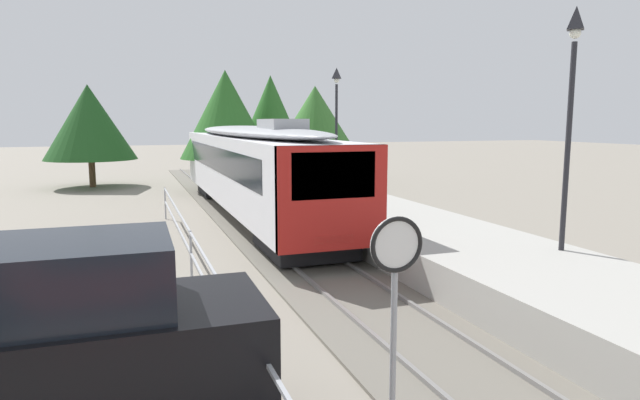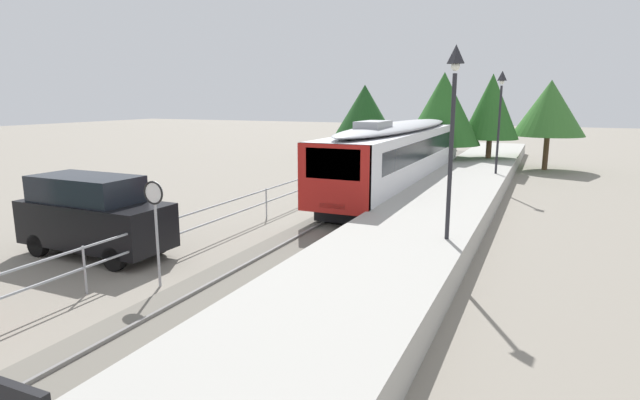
% 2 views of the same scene
% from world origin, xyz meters
% --- Properties ---
extents(ground_plane, '(160.00, 160.00, 0.00)m').
position_xyz_m(ground_plane, '(-3.00, 22.00, 0.00)').
color(ground_plane, gray).
extents(track_rails, '(3.20, 60.00, 0.14)m').
position_xyz_m(track_rails, '(0.00, 22.00, 0.03)').
color(track_rails, '#6B665B').
rests_on(track_rails, ground).
extents(commuter_train, '(2.82, 18.31, 3.74)m').
position_xyz_m(commuter_train, '(0.00, 29.16, 2.14)').
color(commuter_train, silver).
rests_on(commuter_train, track_rails).
extents(station_platform, '(3.90, 60.00, 0.90)m').
position_xyz_m(station_platform, '(3.25, 22.00, 0.45)').
color(station_platform, '#A8A59E').
rests_on(station_platform, ground).
extents(platform_lamp_mid_platform, '(0.34, 0.34, 5.35)m').
position_xyz_m(platform_lamp_mid_platform, '(4.59, 17.64, 4.62)').
color(platform_lamp_mid_platform, '#232328').
rests_on(platform_lamp_mid_platform, station_platform).
extents(platform_lamp_far_end, '(0.34, 0.34, 5.35)m').
position_xyz_m(platform_lamp_far_end, '(4.59, 31.78, 4.62)').
color(platform_lamp_far_end, '#232328').
rests_on(platform_lamp_far_end, station_platform).
extents(speed_limit_sign, '(0.61, 0.10, 2.81)m').
position_xyz_m(speed_limit_sign, '(-1.97, 13.15, 2.12)').
color(speed_limit_sign, '#9EA0A5').
rests_on(speed_limit_sign, ground).
extents(carpark_fence, '(0.06, 36.06, 1.25)m').
position_xyz_m(carpark_fence, '(-3.30, 12.00, 0.91)').
color(carpark_fence, '#9EA0A5').
rests_on(carpark_fence, ground).
extents(parked_van_black, '(4.93, 2.02, 2.51)m').
position_xyz_m(parked_van_black, '(-5.68, 14.48, 1.29)').
color(parked_van_black, black).
rests_on(parked_van_black, ground).
extents(tree_behind_carpark, '(5.19, 5.19, 5.93)m').
position_xyz_m(tree_behind_carpark, '(-6.60, 42.43, 3.77)').
color(tree_behind_carpark, brown).
rests_on(tree_behind_carpark, ground).
extents(tree_behind_station_far, '(4.99, 4.99, 6.55)m').
position_xyz_m(tree_behind_station_far, '(0.52, 37.76, 4.18)').
color(tree_behind_station_far, brown).
rests_on(tree_behind_station_far, ground).
extents(tree_distant_left, '(3.71, 3.71, 6.47)m').
position_xyz_m(tree_distant_left, '(3.40, 39.29, 4.32)').
color(tree_distant_left, brown).
rests_on(tree_distant_left, ground).
extents(tree_distant_centre, '(4.76, 4.76, 6.09)m').
position_xyz_m(tree_distant_centre, '(6.93, 41.62, 4.20)').
color(tree_distant_centre, brown).
rests_on(tree_distant_centre, ground).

